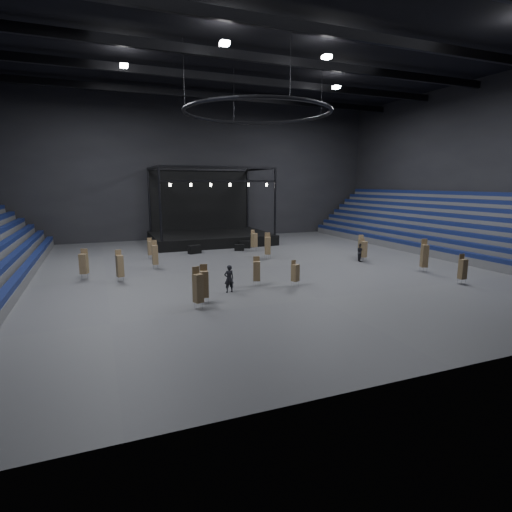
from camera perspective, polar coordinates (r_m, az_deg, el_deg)
name	(u,v)px	position (r m, az deg, el deg)	size (l,w,h in m)	color
floor	(257,267)	(35.09, 0.19, -1.60)	(50.00, 50.00, 0.00)	#424345
ceiling	(257,47)	(35.96, 0.21, 27.72)	(50.00, 42.00, 0.20)	black
wall_back	(198,170)	(54.41, -8.25, 12.08)	(50.00, 0.20, 18.00)	black
wall_front	(476,134)	(16.86, 28.89, 14.99)	(50.00, 0.20, 18.00)	black
wall_right	(475,167)	(49.45, 28.77, 11.11)	(0.20, 42.00, 18.00)	black
bleachers_right	(454,235)	(48.18, 26.45, 2.67)	(7.20, 40.00, 6.40)	#4C4D4F
stage	(209,231)	(50.10, -6.75, 3.62)	(14.00, 10.00, 9.20)	black
truss_ring	(257,112)	(34.80, 0.21, 19.84)	(12.30, 12.30, 5.15)	black
roof_girders	(257,58)	(35.73, 0.21, 26.49)	(49.00, 30.35, 0.70)	black
floodlights	(278,50)	(32.04, 3.21, 27.27)	(28.60, 16.60, 0.25)	white
flight_case_left	(195,249)	(42.29, -8.78, 0.94)	(1.32, 0.66, 0.88)	black
flight_case_mid	(239,247)	(43.65, -2.40, 1.22)	(1.04, 0.52, 0.69)	black
flight_case_right	(245,244)	(45.35, -1.56, 1.66)	(1.24, 0.62, 0.83)	black
chair_stack_0	(254,240)	(43.24, -0.28, 2.33)	(0.70, 0.70, 2.32)	silver
chair_stack_1	(150,248)	(40.18, -14.89, 1.15)	(0.48, 0.48, 2.05)	silver
chair_stack_2	(120,265)	(31.39, -18.88, -1.28)	(0.57, 0.57, 2.41)	silver
chair_stack_3	(463,268)	(32.75, 27.42, -1.59)	(0.49, 0.49, 2.20)	silver
chair_stack_4	(204,283)	(24.56, -7.41, -3.91)	(0.54, 0.54, 2.43)	silver
chair_stack_5	(364,249)	(38.75, 15.11, 0.99)	(0.61, 0.61, 2.28)	silver
chair_stack_6	(361,246)	(40.04, 14.80, 1.34)	(0.63, 0.63, 2.34)	silver
chair_stack_7	(295,272)	(28.59, 5.61, -2.33)	(0.58, 0.58, 1.88)	silver
chair_stack_8	(268,245)	(38.80, 1.67, 1.56)	(0.68, 0.68, 2.55)	silver
chair_stack_9	(198,287)	(23.53, -8.29, -4.46)	(0.63, 0.63, 2.51)	silver
chair_stack_10	(84,263)	(33.19, -23.38, -0.94)	(0.70, 0.70, 2.36)	silver
chair_stack_11	(424,255)	(35.79, 22.92, 0.09)	(0.63, 0.63, 2.75)	silver
chair_stack_12	(155,254)	(35.28, -14.24, 0.24)	(0.48, 0.48, 2.48)	silver
chair_stack_13	(257,270)	(28.49, 0.08, -2.09)	(0.60, 0.60, 2.13)	silver
man_center	(229,279)	(26.95, -3.87, -3.25)	(0.69, 0.45, 1.89)	black
crew_member	(361,252)	(38.86, 14.74, 0.52)	(0.84, 0.65, 1.72)	black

